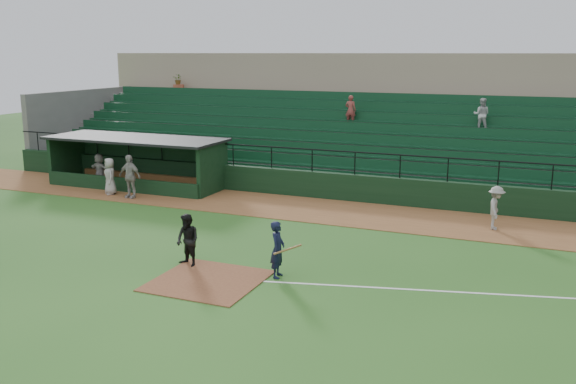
% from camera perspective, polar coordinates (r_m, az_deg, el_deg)
% --- Properties ---
extents(ground, '(90.00, 90.00, 0.00)m').
position_cam_1_polar(ground, '(19.25, -5.80, -7.08)').
color(ground, '#2B5D1E').
rests_on(ground, ground).
extents(warning_track, '(40.00, 4.00, 0.03)m').
position_cam_1_polar(warning_track, '(26.24, 2.53, -1.64)').
color(warning_track, brown).
rests_on(warning_track, ground).
extents(home_plate_dirt, '(3.00, 3.00, 0.03)m').
position_cam_1_polar(home_plate_dirt, '(18.42, -7.30, -7.98)').
color(home_plate_dirt, brown).
rests_on(home_plate_dirt, ground).
extents(foul_line, '(17.49, 4.44, 0.01)m').
position_cam_1_polar(foul_line, '(18.28, 19.11, -8.81)').
color(foul_line, white).
rests_on(foul_line, ground).
extents(stadium_structure, '(38.00, 13.08, 6.40)m').
position_cam_1_polar(stadium_structure, '(33.76, 7.56, 5.41)').
color(stadium_structure, black).
rests_on(stadium_structure, ground).
extents(dugout, '(8.90, 3.20, 2.42)m').
position_cam_1_polar(dugout, '(31.87, -13.14, 3.01)').
color(dugout, black).
rests_on(dugout, ground).
extents(batter_at_plate, '(1.04, 0.70, 1.69)m').
position_cam_1_polar(batter_at_plate, '(18.33, -0.95, -5.24)').
color(batter_at_plate, black).
rests_on(batter_at_plate, ground).
extents(umpire, '(0.96, 0.85, 1.64)m').
position_cam_1_polar(umpire, '(19.51, -9.10, -4.37)').
color(umpire, black).
rests_on(umpire, ground).
extents(runner, '(0.66, 1.08, 1.63)m').
position_cam_1_polar(runner, '(24.37, 18.37, -1.38)').
color(runner, gray).
rests_on(runner, warning_track).
extents(dugout_player_a, '(1.18, 0.54, 1.96)m').
position_cam_1_polar(dugout_player_a, '(29.02, -14.19, 1.39)').
color(dugout_player_a, '#A19B97').
rests_on(dugout_player_a, warning_track).
extents(dugout_player_b, '(0.98, 0.95, 1.69)m').
position_cam_1_polar(dugout_player_b, '(30.01, -15.87, 1.39)').
color(dugout_player_b, '#A7A29C').
rests_on(dugout_player_b, warning_track).
extents(dugout_player_c, '(1.54, 0.74, 1.59)m').
position_cam_1_polar(dugout_player_c, '(32.17, -16.72, 1.97)').
color(dugout_player_c, '#A5A09B').
rests_on(dugout_player_c, warning_track).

